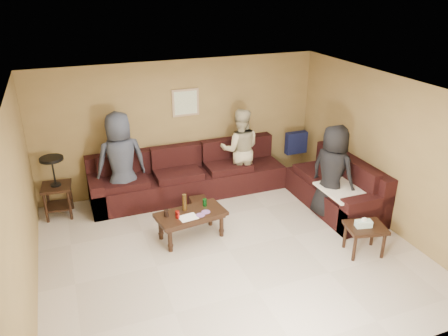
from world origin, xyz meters
The scene contains 10 objects.
room centered at (0.00, 0.00, 1.66)m, with size 5.60×5.50×2.50m.
sectional_sofa centered at (0.81, 1.52, 0.33)m, with size 4.65×2.90×0.97m.
coffee_table centered at (-0.43, 0.56, 0.39)m, with size 1.15×0.69×0.74m.
end_table_left centered at (-2.38, 2.07, 0.58)m, with size 0.53×0.53×1.10m.
side_table_right centered at (1.88, -0.79, 0.40)m, with size 0.65×0.57×0.61m.
waste_bin centered at (-0.10, 1.17, 0.17)m, with size 0.28×0.28×0.34m, color black.
wall_art centered at (0.10, 2.48, 1.70)m, with size 0.52×0.04×0.52m.
person_left centered at (-1.25, 1.95, 0.90)m, with size 0.88×0.57×1.80m, color #303643.
person_middle centered at (1.02, 1.98, 0.81)m, with size 0.79×0.61×1.62m, color #BFB48E.
person_right centered at (2.04, 0.37, 0.83)m, with size 0.81×0.53×1.67m, color black.
Camera 1 is at (-2.10, -5.25, 3.89)m, focal length 35.00 mm.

